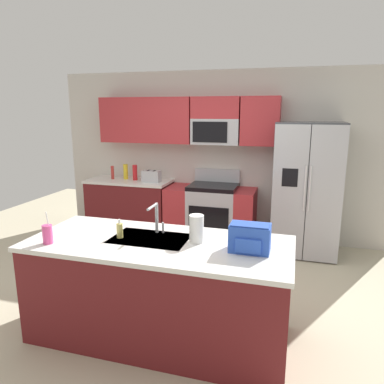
# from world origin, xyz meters

# --- Properties ---
(ground_plane) EXTENTS (9.00, 9.00, 0.00)m
(ground_plane) POSITION_xyz_m (0.00, 0.00, 0.00)
(ground_plane) COLOR beige
(ground_plane) RESTS_ON ground
(kitchen_wall_unit) EXTENTS (5.20, 0.43, 2.60)m
(kitchen_wall_unit) POSITION_xyz_m (-0.14, 2.08, 1.47)
(kitchen_wall_unit) COLOR beige
(kitchen_wall_unit) RESTS_ON ground
(back_counter) EXTENTS (1.36, 0.63, 0.90)m
(back_counter) POSITION_xyz_m (-1.38, 1.80, 0.45)
(back_counter) COLOR maroon
(back_counter) RESTS_ON ground
(range_oven) EXTENTS (1.36, 0.61, 1.10)m
(range_oven) POSITION_xyz_m (-0.02, 1.80, 0.44)
(range_oven) COLOR #B7BABF
(range_oven) RESTS_ON ground
(refrigerator) EXTENTS (0.90, 0.76, 1.85)m
(refrigerator) POSITION_xyz_m (1.36, 1.73, 0.93)
(refrigerator) COLOR #4C4F54
(refrigerator) RESTS_ON ground
(island_counter) EXTENTS (2.28, 0.97, 0.90)m
(island_counter) POSITION_xyz_m (0.10, -0.69, 0.45)
(island_counter) COLOR maroon
(island_counter) RESTS_ON ground
(toaster) EXTENTS (0.28, 0.16, 0.18)m
(toaster) POSITION_xyz_m (-0.97, 1.75, 0.99)
(toaster) COLOR #B7BABF
(toaster) RESTS_ON back_counter
(pepper_mill) EXTENTS (0.05, 0.05, 0.22)m
(pepper_mill) POSITION_xyz_m (-1.68, 1.80, 1.01)
(pepper_mill) COLOR #B2332D
(pepper_mill) RESTS_ON back_counter
(bottle_red) EXTENTS (0.07, 0.07, 0.25)m
(bottle_red) POSITION_xyz_m (-1.28, 1.82, 1.02)
(bottle_red) COLOR red
(bottle_red) RESTS_ON back_counter
(bottle_yellow) EXTENTS (0.08, 0.08, 0.24)m
(bottle_yellow) POSITION_xyz_m (-1.46, 1.85, 1.02)
(bottle_yellow) COLOR yellow
(bottle_yellow) RESTS_ON back_counter
(sink_faucet) EXTENTS (0.08, 0.21, 0.28)m
(sink_faucet) POSITION_xyz_m (0.01, -0.50, 1.07)
(sink_faucet) COLOR #B7BABF
(sink_faucet) RESTS_ON island_counter
(drink_cup_pink) EXTENTS (0.08, 0.08, 0.28)m
(drink_cup_pink) POSITION_xyz_m (-0.78, -1.00, 0.98)
(drink_cup_pink) COLOR #EA4C93
(drink_cup_pink) RESTS_ON island_counter
(soap_dispenser) EXTENTS (0.06, 0.06, 0.17)m
(soap_dispenser) POSITION_xyz_m (-0.26, -0.70, 0.97)
(soap_dispenser) COLOR #D8CC66
(soap_dispenser) RESTS_ON island_counter
(paper_towel_roll) EXTENTS (0.12, 0.12, 0.24)m
(paper_towel_roll) POSITION_xyz_m (0.43, -0.62, 1.02)
(paper_towel_roll) COLOR white
(paper_towel_roll) RESTS_ON island_counter
(backpack) EXTENTS (0.32, 0.22, 0.23)m
(backpack) POSITION_xyz_m (0.89, -0.69, 1.02)
(backpack) COLOR blue
(backpack) RESTS_ON island_counter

